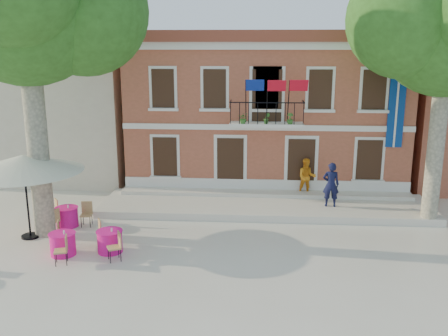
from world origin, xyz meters
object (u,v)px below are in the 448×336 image
(plane_tree_east, at_px, (448,27))
(cafe_table_0, at_px, (110,240))
(plane_tree_west, at_px, (25,4))
(pedestrian_navy, at_px, (331,185))
(cafe_table_1, at_px, (63,243))
(pedestrian_orange, at_px, (307,177))
(cafe_table_3, at_px, (67,216))
(patio_umbrella, at_px, (23,163))

(plane_tree_east, bearing_deg, cafe_table_0, -163.10)
(plane_tree_west, distance_m, cafe_table_0, 8.43)
(pedestrian_navy, xyz_separation_m, cafe_table_1, (-9.54, -4.99, -0.82))
(pedestrian_orange, relative_size, cafe_table_3, 0.91)
(pedestrian_orange, distance_m, cafe_table_0, 9.46)
(plane_tree_west, relative_size, cafe_table_3, 5.99)
(cafe_table_0, bearing_deg, cafe_table_1, -167.37)
(patio_umbrella, distance_m, pedestrian_navy, 11.99)
(cafe_table_0, distance_m, cafe_table_3, 3.33)
(pedestrian_orange, distance_m, cafe_table_3, 10.32)
(plane_tree_west, bearing_deg, pedestrian_navy, 16.48)
(cafe_table_0, height_order, cafe_table_3, same)
(plane_tree_east, relative_size, cafe_table_1, 5.19)
(patio_umbrella, relative_size, pedestrian_navy, 2.23)
(plane_tree_west, relative_size, patio_umbrella, 2.67)
(plane_tree_east, relative_size, cafe_table_3, 5.46)
(plane_tree_east, height_order, patio_umbrella, plane_tree_east)
(pedestrian_navy, relative_size, cafe_table_3, 1.01)
(pedestrian_orange, bearing_deg, cafe_table_3, -158.75)
(pedestrian_orange, xyz_separation_m, cafe_table_3, (-9.56, -3.82, -0.72))
(patio_umbrella, xyz_separation_m, cafe_table_3, (0.94, 1.20, -2.36))
(patio_umbrella, relative_size, cafe_table_3, 2.24)
(plane_tree_west, height_order, cafe_table_0, plane_tree_west)
(plane_tree_east, distance_m, pedestrian_orange, 8.24)
(plane_tree_east, xyz_separation_m, cafe_table_0, (-11.73, -3.56, -7.09))
(cafe_table_1, bearing_deg, plane_tree_west, 127.89)
(pedestrian_navy, height_order, pedestrian_orange, pedestrian_navy)
(pedestrian_orange, height_order, cafe_table_3, pedestrian_orange)
(patio_umbrella, relative_size, pedestrian_orange, 2.47)
(cafe_table_0, distance_m, cafe_table_1, 1.55)
(plane_tree_west, xyz_separation_m, plane_tree_east, (14.61, 2.14, -0.71))
(pedestrian_navy, distance_m, pedestrian_orange, 1.72)
(patio_umbrella, xyz_separation_m, cafe_table_0, (3.33, -1.12, -2.37))
(plane_tree_east, height_order, pedestrian_navy, plane_tree_east)
(patio_umbrella, bearing_deg, pedestrian_navy, 17.30)
(cafe_table_1, xyz_separation_m, cafe_table_3, (-0.88, 2.65, 0.01))
(cafe_table_3, bearing_deg, plane_tree_west, -119.15)
(cafe_table_3, bearing_deg, cafe_table_0, -44.02)
(pedestrian_navy, bearing_deg, cafe_table_0, 33.35)
(plane_tree_west, bearing_deg, cafe_table_1, -52.11)
(pedestrian_orange, relative_size, cafe_table_1, 0.86)
(cafe_table_0, xyz_separation_m, cafe_table_3, (-2.39, 2.31, 0.01))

